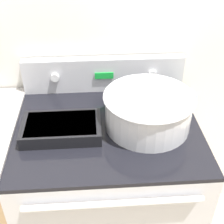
{
  "coord_description": "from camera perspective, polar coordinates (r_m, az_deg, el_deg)",
  "views": [
    {
      "loc": [
        -0.06,
        -0.72,
        1.73
      ],
      "look_at": [
        0.02,
        0.35,
        0.97
      ],
      "focal_mm": 50.0,
      "sensor_mm": 36.0,
      "label": 1
    }
  ],
  "objects": [
    {
      "name": "control_panel",
      "position": [
        1.54,
        -1.51,
        6.94
      ],
      "size": [
        0.78,
        0.07,
        0.17
      ],
      "color": "#BCBCC1",
      "rests_on": "stove_range"
    },
    {
      "name": "kitchen_wall",
      "position": [
        1.5,
        -1.78,
        16.45
      ],
      "size": [
        8.0,
        0.05,
        2.5
      ],
      "color": "silver",
      "rests_on": "ground_plane"
    },
    {
      "name": "stove_range",
      "position": [
        1.66,
        -0.67,
        -15.13
      ],
      "size": [
        0.78,
        0.69,
        0.91
      ],
      "color": "#BCBCC1",
      "rests_on": "ground_plane"
    },
    {
      "name": "mixing_bowl",
      "position": [
        1.3,
        6.62,
        0.54
      ],
      "size": [
        0.37,
        0.37,
        0.15
      ],
      "color": "silver",
      "rests_on": "stove_range"
    },
    {
      "name": "casserole_dish",
      "position": [
        1.29,
        -9.22,
        -2.83
      ],
      "size": [
        0.32,
        0.19,
        0.05
      ],
      "color": "black",
      "rests_on": "stove_range"
    },
    {
      "name": "ladle",
      "position": [
        1.49,
        13.53,
        2.7
      ],
      "size": [
        0.09,
        0.28,
        0.09
      ],
      "color": "#7AB2C6",
      "rests_on": "stove_range"
    }
  ]
}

